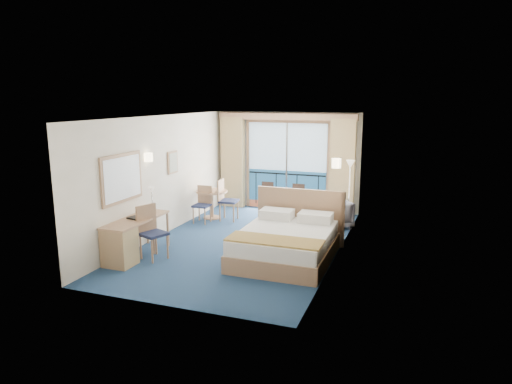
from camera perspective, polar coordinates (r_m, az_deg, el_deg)
The scene contains 22 objects.
floor at distance 9.93m, azimuth -1.37°, elevation -6.35°, with size 6.50×6.50×0.00m, color navy.
room_walls at distance 9.53m, azimuth -1.42°, elevation 3.86°, with size 4.04×6.54×2.72m.
balcony_door at distance 12.65m, azimuth 3.83°, elevation 2.90°, with size 2.36×0.03×2.52m.
curtain_left at distance 13.00m, azimuth -2.91°, elevation 3.73°, with size 0.65×0.22×2.55m, color tan.
curtain_right at distance 12.15m, azimuth 10.73°, elevation 2.98°, with size 0.65×0.22×2.55m, color tan.
pelmet at distance 12.39m, azimuth 3.80°, elevation 9.39°, with size 3.80×0.25×0.18m, color tan.
mirror at distance 9.20m, azimuth -16.41°, elevation 1.66°, with size 0.05×1.25×0.95m.
wall_print at distance 10.81m, azimuth -10.36°, elevation 3.66°, with size 0.04×0.42×0.52m.
sconce_left at distance 9.87m, azimuth -13.30°, elevation 4.25°, with size 0.18×0.18×0.18m, color #FFE6B2.
sconce_right at distance 8.86m, azimuth 10.02°, elevation 3.56°, with size 0.18×0.18×0.18m, color #FFE6B2.
bed at distance 8.91m, azimuth 3.84°, elevation -6.27°, with size 1.89×2.25×1.19m.
nightstand at distance 10.11m, azimuth 9.60°, elevation -4.48°, with size 0.44×0.42×0.58m, color #A48957.
phone at distance 10.05m, azimuth 9.53°, elevation -2.65°, with size 0.18×0.14×0.08m, color silver.
armchair at distance 11.17m, azimuth 9.84°, elevation -2.71°, with size 0.70×0.72×0.66m, color #4A4F5A.
floor_lamp at distance 11.25m, azimuth 11.65°, elevation 1.95°, with size 0.22×0.22×1.61m.
desk at distance 8.98m, azimuth -16.25°, elevation -6.00°, with size 0.56×1.62×0.76m.
desk_chair at distance 9.09m, azimuth -13.05°, elevation -4.48°, with size 0.59×0.59×1.05m.
folder at distance 9.22m, azimuth -14.67°, elevation -3.15°, with size 0.33×0.24×0.03m, color black.
desk_lamp at distance 9.65m, azimuth -12.91°, elevation -0.23°, with size 0.13×0.13×0.49m.
round_table at distance 11.83m, azimuth -5.55°, elevation -0.66°, with size 0.81×0.81×0.73m.
table_chair_a at distance 11.61m, azimuth -3.86°, elevation -0.69°, with size 0.50×0.49×1.04m.
table_chair_b at distance 11.49m, azimuth -6.63°, elevation -1.23°, with size 0.39×0.40×0.92m.
Camera 1 is at (3.41, -8.80, 3.09)m, focal length 32.00 mm.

